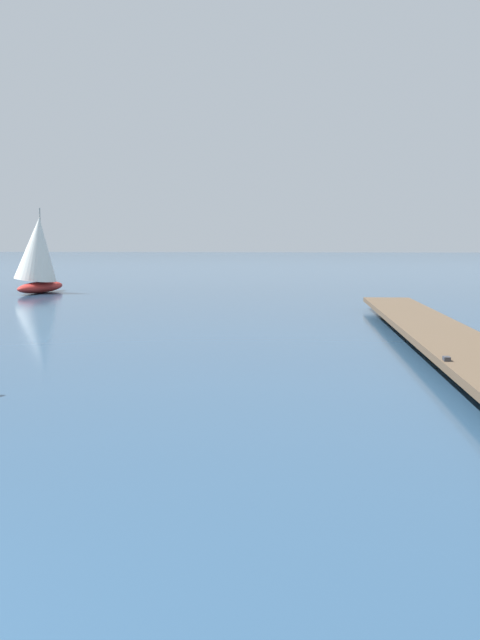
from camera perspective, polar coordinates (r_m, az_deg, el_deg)
floating_dock at (r=18.00m, az=15.99°, el=-1.18°), size 2.79×22.33×0.53m
distant_sailboat at (r=38.44m, az=-15.99°, el=5.09°), size 2.72×4.45×4.43m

